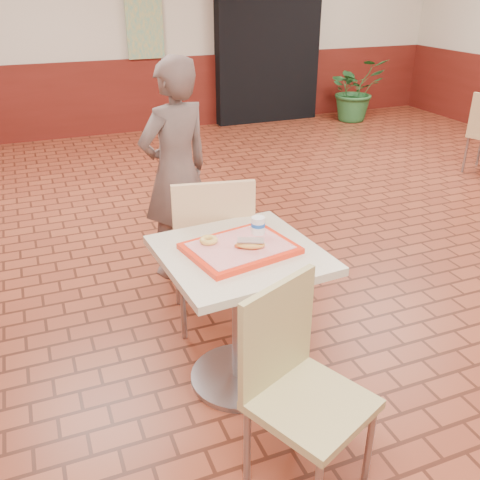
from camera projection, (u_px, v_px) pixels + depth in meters
name	position (u px, v px, depth m)	size (l,w,h in m)	color
room_shell	(424.00, 69.00, 3.21)	(8.01, 10.01, 3.01)	maroon
wainscot_band	(402.00, 220.00, 3.65)	(8.00, 10.00, 1.00)	#541610
corridor_doorway	(268.00, 46.00, 7.86)	(1.60, 0.22, 2.20)	black
promo_poster	(144.00, 11.00, 7.09)	(0.50, 0.03, 1.20)	gray
main_table	(240.00, 296.00, 2.72)	(0.75, 0.75, 0.79)	beige
chair_main_front	(297.00, 380.00, 2.17)	(0.56, 0.56, 0.93)	tan
chair_main_back	(212.00, 246.00, 3.18)	(0.54, 0.54, 1.00)	#E3BC88
customer	(176.00, 172.00, 3.71)	(0.57, 0.37, 1.56)	brown
serving_tray	(240.00, 248.00, 2.60)	(0.50, 0.39, 0.03)	red
ring_donut	(209.00, 240.00, 2.61)	(0.09, 0.09, 0.03)	#E0B551
long_john_donut	(250.00, 244.00, 2.56)	(0.16, 0.12, 0.05)	#EEA545
paper_cup	(258.00, 225.00, 2.70)	(0.07, 0.07, 0.09)	white
potted_plant	(355.00, 90.00, 8.16)	(0.84, 0.73, 0.93)	#276330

